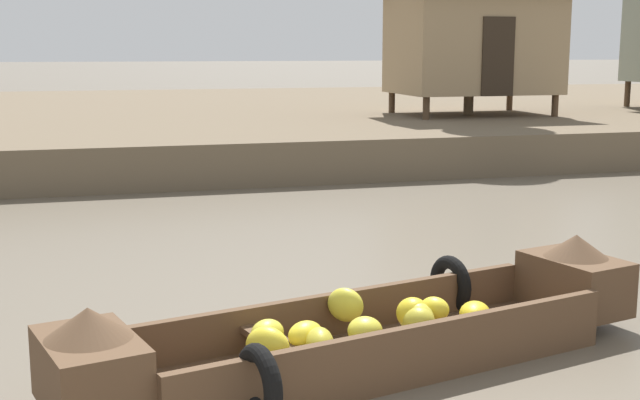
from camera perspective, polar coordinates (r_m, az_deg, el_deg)
name	(u,v)px	position (r m, az deg, el deg)	size (l,w,h in m)	color
ground_plane	(147,221)	(12.22, -11.52, -1.41)	(300.00, 300.00, 0.00)	#665B4C
riverbank_strip	(113,121)	(24.45, -13.67, 5.13)	(160.00, 20.00, 0.79)	brown
banana_boat	(371,331)	(6.55, 3.43, -8.73)	(4.92, 2.33, 0.80)	brown
stilt_house_left	(473,38)	(21.40, 10.20, 10.63)	(4.41, 3.16, 3.70)	#4C3826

